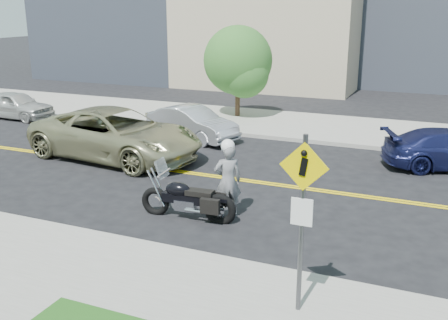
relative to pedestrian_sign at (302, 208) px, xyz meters
name	(u,v)px	position (x,y,z in m)	size (l,w,h in m)	color
ground_plane	(219,177)	(-4.20, 6.31, -1.96)	(120.00, 120.00, 0.00)	black
sidewalk_near	(50,295)	(-4.20, -1.19, -1.89)	(60.00, 5.00, 0.15)	#9E9B91
sidewalk_far	(289,125)	(-4.20, 13.81, -1.89)	(60.00, 5.00, 0.15)	#9E9B91
pedestrian_sign	(302,208)	(0.00, 0.00, 0.00)	(0.78, 0.08, 3.00)	#4C4C51
motorcyclist	(228,179)	(-2.76, 3.56, -0.98)	(0.81, 0.75, 1.97)	silver
motorcycle	(188,190)	(-3.60, 3.08, -1.24)	(2.37, 0.72, 1.44)	black
suv	(116,134)	(-8.20, 6.81, -1.12)	(2.80, 6.07, 1.69)	tan
parked_car_white	(16,105)	(-16.19, 10.51, -1.33)	(1.48, 3.67, 1.25)	silver
parked_car_silver	(192,123)	(-7.03, 10.17, -1.32)	(1.35, 3.88, 1.28)	#B9BBC1
tree_far_a	(238,60)	(-6.81, 14.40, 0.69)	(3.07, 3.07, 4.20)	#382619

